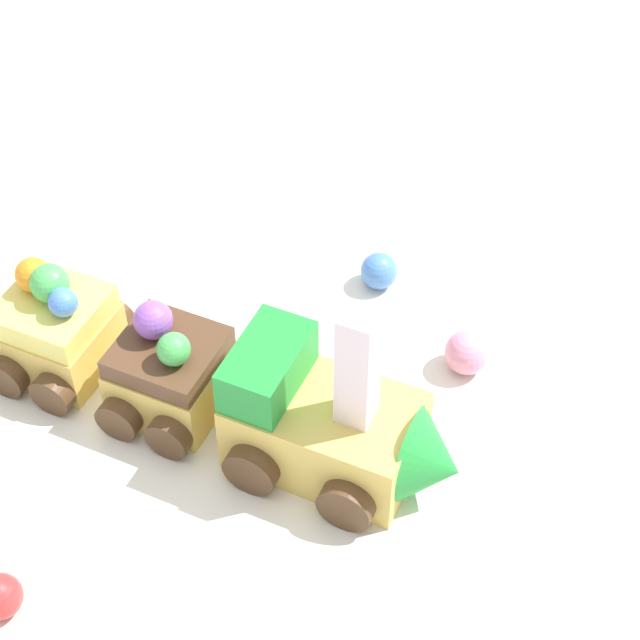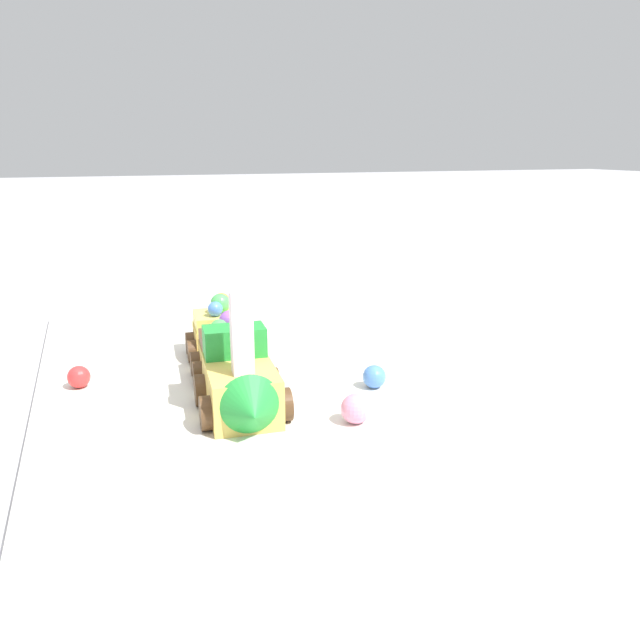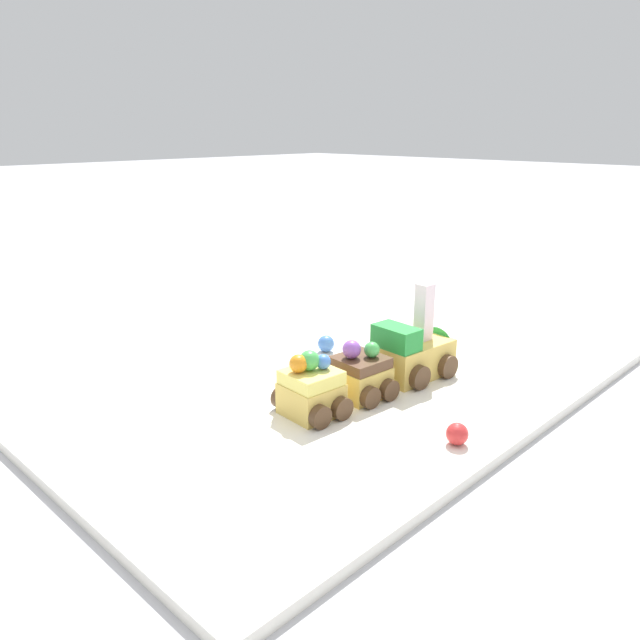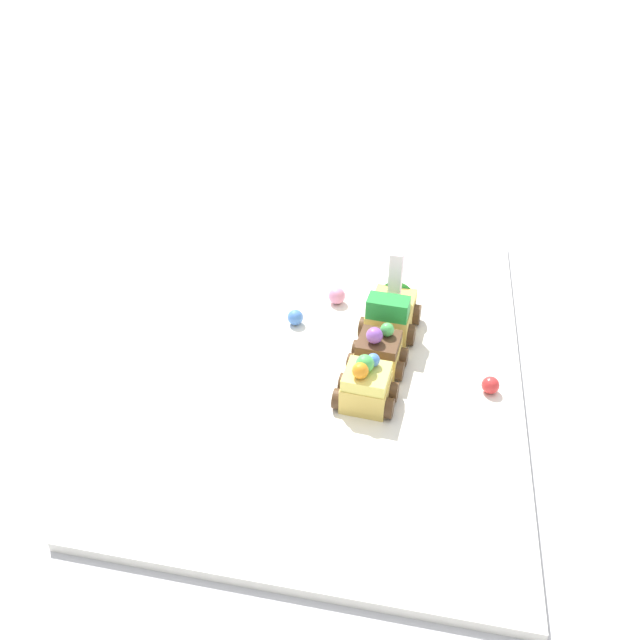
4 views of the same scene
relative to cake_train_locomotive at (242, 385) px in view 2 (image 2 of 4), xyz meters
The scene contains 8 objects.
ground_plane 0.09m from the cake_train_locomotive, 139.21° to the left, with size 10.00×10.00×0.00m, color #B2B2B7.
display_board 0.09m from the cake_train_locomotive, 139.21° to the left, with size 0.73×0.46×0.01m, color white.
cake_train_locomotive is the anchor object (origin of this frame).
cake_car_chocolate 0.10m from the cake_train_locomotive, behind, with size 0.06×0.08×0.07m.
cake_car_lemon 0.17m from the cake_train_locomotive, behind, with size 0.06×0.08×0.07m.
gumball_blue 0.14m from the cake_train_locomotive, 98.89° to the left, with size 0.02×0.02×0.02m, color #4C84E0.
gumball_pink 0.10m from the cake_train_locomotive, 61.97° to the left, with size 0.03×0.03×0.03m, color pink.
gumball_red 0.18m from the cake_train_locomotive, 131.68° to the right, with size 0.02×0.02×0.02m, color red.
Camera 2 is at (0.56, -0.16, 0.24)m, focal length 35.00 mm.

